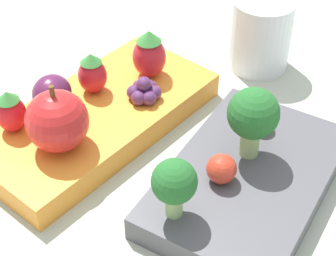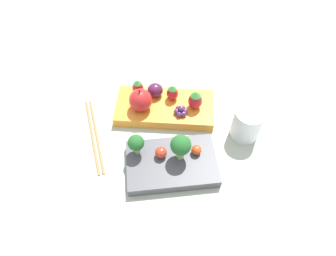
{
  "view_description": "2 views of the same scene",
  "coord_description": "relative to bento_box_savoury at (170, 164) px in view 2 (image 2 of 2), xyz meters",
  "views": [
    {
      "loc": [
        0.31,
        0.18,
        0.35
      ],
      "look_at": [
        -0.0,
        0.0,
        0.03
      ],
      "focal_mm": 60.0,
      "sensor_mm": 36.0,
      "label": 1
    },
    {
      "loc": [
        0.04,
        0.38,
        0.56
      ],
      "look_at": [
        -0.0,
        0.0,
        0.03
      ],
      "focal_mm": 32.0,
      "sensor_mm": 36.0,
      "label": 2
    }
  ],
  "objects": [
    {
      "name": "apple",
      "position": [
        0.05,
        -0.15,
        0.04
      ],
      "size": [
        0.05,
        0.05,
        0.06
      ],
      "color": "red",
      "rests_on": "bento_box_fruit"
    },
    {
      "name": "plum",
      "position": [
        0.01,
        -0.19,
        0.03
      ],
      "size": [
        0.04,
        0.03,
        0.03
      ],
      "color": "#511E42",
      "rests_on": "bento_box_fruit"
    },
    {
      "name": "cherry_tomato_0",
      "position": [
        -0.06,
        -0.01,
        0.02
      ],
      "size": [
        0.02,
        0.02,
        0.02
      ],
      "color": "#DB4C1E",
      "rests_on": "bento_box_savoury"
    },
    {
      "name": "bento_box_savoury",
      "position": [
        0.0,
        0.0,
        0.0
      ],
      "size": [
        0.19,
        0.12,
        0.02
      ],
      "color": "#4C4C51",
      "rests_on": "ground_plane"
    },
    {
      "name": "broccoli_floret_0",
      "position": [
        0.07,
        -0.03,
        0.04
      ],
      "size": [
        0.03,
        0.03,
        0.05
      ],
      "color": "#93B770",
      "rests_on": "bento_box_savoury"
    },
    {
      "name": "strawberry_2",
      "position": [
        0.06,
        -0.2,
        0.03
      ],
      "size": [
        0.03,
        0.03,
        0.04
      ],
      "color": "red",
      "rests_on": "bento_box_fruit"
    },
    {
      "name": "strawberry_1",
      "position": [
        -0.07,
        -0.14,
        0.04
      ],
      "size": [
        0.03,
        0.03,
        0.05
      ],
      "color": "red",
      "rests_on": "bento_box_fruit"
    },
    {
      "name": "strawberry_0",
      "position": [
        -0.02,
        -0.17,
        0.03
      ],
      "size": [
        0.03,
        0.03,
        0.04
      ],
      "color": "red",
      "rests_on": "bento_box_fruit"
    },
    {
      "name": "cherry_tomato_1",
      "position": [
        0.02,
        -0.02,
        0.02
      ],
      "size": [
        0.02,
        0.02,
        0.02
      ],
      "color": "red",
      "rests_on": "bento_box_savoury"
    },
    {
      "name": "bento_box_fruit",
      "position": [
        -0.01,
        -0.15,
        0.0
      ],
      "size": [
        0.24,
        0.15,
        0.02
      ],
      "color": "orange",
      "rests_on": "ground_plane"
    },
    {
      "name": "ground_plane",
      "position": [
        -0.0,
        -0.08,
        -0.01
      ],
      "size": [
        4.0,
        4.0,
        0.0
      ],
      "primitive_type": "plane",
      "color": "#ADB7A3"
    },
    {
      "name": "broccoli_floret_1",
      "position": [
        -0.02,
        -0.01,
        0.05
      ],
      "size": [
        0.04,
        0.04,
        0.06
      ],
      "color": "#93B770",
      "rests_on": "bento_box_savoury"
    },
    {
      "name": "grape_cluster",
      "position": [
        -0.04,
        -0.12,
        0.02
      ],
      "size": [
        0.03,
        0.03,
        0.02
      ],
      "color": "#562D5B",
      "rests_on": "bento_box_fruit"
    },
    {
      "name": "drinking_cup",
      "position": [
        -0.18,
        -0.07,
        0.03
      ],
      "size": [
        0.06,
        0.06,
        0.08
      ],
      "color": "silver",
      "rests_on": "ground_plane"
    },
    {
      "name": "chopsticks_pair",
      "position": [
        0.16,
        -0.1,
        -0.01
      ],
      "size": [
        0.05,
        0.21,
        0.01
      ],
      "color": "#A37547",
      "rests_on": "ground_plane"
    }
  ]
}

